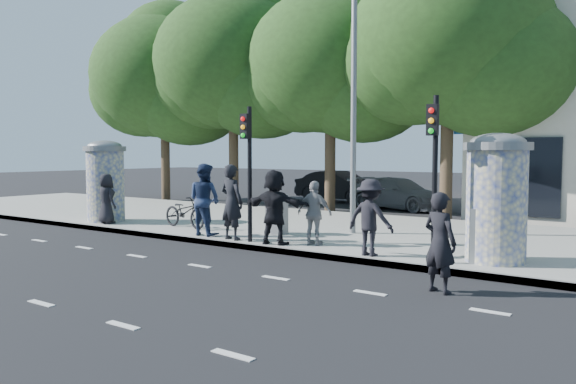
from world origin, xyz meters
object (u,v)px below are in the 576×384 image
Objects in this scene: ped_b at (232,202)px; ped_f at (275,207)px; ped_c at (204,199)px; car_right at (398,193)px; man_road at (440,242)px; ped_e at (315,213)px; ped_d at (370,217)px; cabinet_right at (485,236)px; car_mid at (340,186)px; ad_column_right at (497,195)px; traffic_pole_far at (434,161)px; street_lamp at (353,65)px; bicycle at (185,212)px; ad_column_left at (105,179)px; cabinet_left at (277,214)px; traffic_pole_near at (248,160)px; ped_a at (106,199)px.

ped_b is 1.06× the size of ped_f.
ped_c is 11.10m from car_right.
ped_e is at bearing -10.82° from man_road.
man_road is (2.19, -1.74, -0.12)m from ped_d.
cabinet_right is 0.25× the size of car_mid.
ped_f is at bearing 179.94° from cabinet_right.
ad_column_right reaches higher than ped_d.
traffic_pole_far is 1.85m from cabinet_right.
man_road is at bearing 166.58° from ped_c.
street_lamp is 4.37× the size of bicycle.
ad_column_left reaches higher than ped_b.
ad_column_right is 1.53× the size of man_road.
ad_column_right reaches higher than ped_b.
car_mid is (-3.05, 12.78, -0.38)m from ped_c.
ped_b is 6.32m from cabinet_right.
car_right is (-0.67, 9.73, -0.03)m from cabinet_left.
cabinet_right is at bearing -12.14° from cabinet_left.
traffic_pole_near is 5.96m from man_road.
ped_c is 7.53m from man_road.
car_right is (-1.69, 11.21, -0.40)m from ped_f.
ad_column_left is at bearing -0.17° from ped_b.
traffic_pole_far reaches higher than bicycle.
bicycle is 3.05m from cabinet_left.
bicycle is at bearing -21.55° from ped_f.
car_right is (-6.49, 12.98, -0.20)m from man_road.
car_mid is at bearing -65.58° from ped_e.
traffic_pole_far is at bearing -178.88° from ped_d.
ped_b is at bearing -163.46° from car_right.
car_right is (-0.34, 11.24, -0.46)m from ped_b.
street_lamp reaches higher than bicycle.
ped_f is 11.34m from car_right.
cabinet_left is (-0.26, 1.57, -1.53)m from traffic_pole_near.
bicycle is (-4.88, 0.46, -0.31)m from ped_e.
ped_f is 1.06× the size of man_road.
ad_column_left is at bearing -174.90° from cabinet_left.
cabinet_right is (4.94, 0.48, -0.36)m from ped_f.
bicycle is 0.40× the size of car_right.
ad_column_right is 1.45× the size of bicycle.
traffic_pole_far is 0.42× the size of street_lamp.
ped_d is 2.80m from man_road.
cabinet_right is (12.29, -0.13, -0.83)m from ad_column_left.
ped_e is (1.62, 0.54, -1.29)m from traffic_pole_near.
ad_column_left is at bearing 166.70° from car_right.
bicycle is 1.67× the size of cabinet_left.
ped_a reaches higher than ped_e.
street_lamp reaches higher than ped_d.
car_mid is (1.24, 12.73, -0.19)m from ped_a.
ped_d is 3.93m from cabinet_left.
traffic_pole_near is 1.00× the size of traffic_pole_far.
car_mid is (-6.18, 10.17, -4.04)m from street_lamp.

